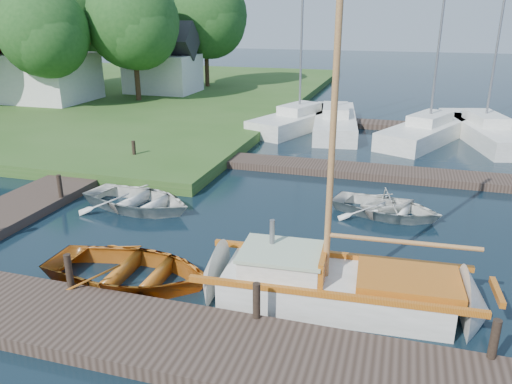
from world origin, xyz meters
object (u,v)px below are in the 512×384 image
(tree_2, at_px, (44,31))
(sailboat, at_px, (341,290))
(marina_boat_0, at_px, (299,119))
(dinghy, at_px, (129,266))
(marina_boat_1, at_px, (335,120))
(mooring_post_5, at_px, (134,150))
(tender_a, at_px, (138,197))
(mooring_post_1, at_px, (69,270))
(house_c, at_px, (163,64))
(mooring_post_2, at_px, (257,301))
(mooring_post_4, at_px, (60,186))
(tree_3, at_px, (133,21))
(tender_c, at_px, (387,205))
(mooring_post_3, at_px, (494,339))
(house_a, at_px, (43,64))
(marina_boat_2, at_px, (429,129))
(tree_4, at_px, (67,12))
(marina_boat_3, at_px, (484,129))
(tender_d, at_px, (388,200))
(tree_7, at_px, (205,14))

(tree_2, bearing_deg, sailboat, -39.79)
(marina_boat_0, bearing_deg, dinghy, -160.66)
(marina_boat_0, relative_size, marina_boat_1, 1.08)
(mooring_post_5, relative_size, tree_2, 0.10)
(tender_a, relative_size, marina_boat_0, 0.33)
(mooring_post_1, relative_size, marina_boat_1, 0.07)
(house_c, bearing_deg, dinghy, -65.29)
(mooring_post_2, xyz_separation_m, house_c, (-15.50, 27.00, 1.88))
(mooring_post_4, relative_size, tree_3, 0.09)
(mooring_post_1, xyz_separation_m, mooring_post_2, (4.50, 0.00, 0.00))
(tree_3, bearing_deg, tree_2, -135.00)
(tender_a, bearing_deg, marina_boat_0, -0.34)
(mooring_post_5, relative_size, dinghy, 0.19)
(mooring_post_2, relative_size, tender_c, 0.23)
(mooring_post_3, height_order, sailboat, sailboat)
(mooring_post_2, height_order, marina_boat_0, marina_boat_0)
(tender_a, xyz_separation_m, house_a, (-15.70, 15.53, 2.55))
(mooring_post_1, height_order, tender_c, mooring_post_1)
(tender_c, xyz_separation_m, marina_boat_1, (-3.43, 12.27, 0.20))
(marina_boat_1, bearing_deg, marina_boat_2, -109.78)
(mooring_post_4, bearing_deg, tree_4, 124.22)
(mooring_post_5, bearing_deg, marina_boat_3, 31.85)
(marina_boat_1, bearing_deg, mooring_post_5, 134.37)
(marina_boat_1, height_order, tree_4, marina_boat_1)
(tender_c, bearing_deg, dinghy, 151.00)
(marina_boat_1, xyz_separation_m, marina_boat_2, (5.02, -1.05, 0.00))
(dinghy, relative_size, tender_c, 1.22)
(mooring_post_4, relative_size, marina_boat_3, 0.07)
(mooring_post_2, distance_m, tree_3, 28.24)
(tree_2, bearing_deg, tree_3, 45.00)
(tender_d, distance_m, tree_2, 25.20)
(dinghy, relative_size, tree_2, 0.55)
(sailboat, distance_m, tree_4, 36.27)
(tender_d, bearing_deg, mooring_post_4, 71.57)
(tree_3, relative_size, tree_7, 0.93)
(mooring_post_3, xyz_separation_m, mooring_post_4, (-13.00, 5.00, 0.00))
(sailboat, bearing_deg, tender_c, 79.46)
(mooring_post_5, relative_size, tender_d, 0.41)
(marina_boat_3, bearing_deg, tree_4, 61.91)
(marina_boat_0, distance_m, tree_4, 22.50)
(mooring_post_5, height_order, tender_a, mooring_post_5)
(mooring_post_3, xyz_separation_m, tree_4, (-28.00, 27.05, 5.67))
(dinghy, distance_m, tree_4, 33.36)
(tender_c, height_order, tree_7, tree_7)
(tender_d, xyz_separation_m, marina_boat_3, (4.32, 12.05, 0.06))
(mooring_post_1, bearing_deg, mooring_post_4, 128.66)
(mooring_post_2, bearing_deg, tree_2, 135.67)
(marina_boat_0, xyz_separation_m, house_a, (-18.32, 1.69, 2.38))
(tender_a, bearing_deg, mooring_post_1, -156.18)
(tender_a, xyz_separation_m, tree_7, (-7.69, 25.58, 5.79))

